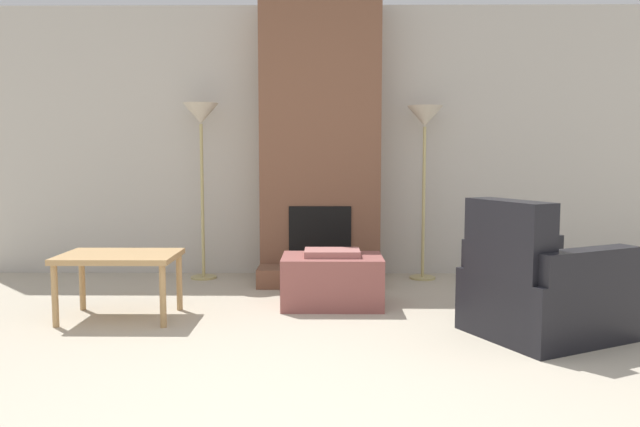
# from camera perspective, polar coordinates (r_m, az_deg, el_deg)

# --- Properties ---
(ground_plane) EXTENTS (24.00, 24.00, 0.00)m
(ground_plane) POSITION_cam_1_polar(r_m,az_deg,el_deg) (3.00, -0.54, -17.75)
(ground_plane) COLOR #B2A893
(wall_back) EXTENTS (6.86, 0.06, 2.60)m
(wall_back) POSITION_cam_1_polar(r_m,az_deg,el_deg) (6.14, 0.04, 6.57)
(wall_back) COLOR #BCB7AD
(wall_back) RESTS_ON ground_plane
(fireplace) EXTENTS (1.11, 0.77, 2.60)m
(fireplace) POSITION_cam_1_polar(r_m,az_deg,el_deg) (5.88, 0.02, 5.99)
(fireplace) COLOR brown
(fireplace) RESTS_ON ground_plane
(ottoman) EXTENTS (0.78, 0.51, 0.44)m
(ottoman) POSITION_cam_1_polar(r_m,az_deg,el_deg) (4.88, 1.12, -6.09)
(ottoman) COLOR #8C4C47
(ottoman) RESTS_ON ground_plane
(armchair) EXTENTS (1.12, 1.08, 0.90)m
(armchair) POSITION_cam_1_polar(r_m,az_deg,el_deg) (4.31, 19.37, -6.87)
(armchair) COLOR black
(armchair) RESTS_ON ground_plane
(side_table) EXTENTS (0.82, 0.56, 0.47)m
(side_table) POSITION_cam_1_polar(r_m,az_deg,el_deg) (4.70, -17.86, -4.19)
(side_table) COLOR tan
(side_table) RESTS_ON ground_plane
(floor_lamp_left) EXTENTS (0.33, 0.33, 1.65)m
(floor_lamp_left) POSITION_cam_1_polar(r_m,az_deg,el_deg) (5.97, -10.82, 7.84)
(floor_lamp_left) COLOR tan
(floor_lamp_left) RESTS_ON ground_plane
(floor_lamp_right) EXTENTS (0.33, 0.33, 1.63)m
(floor_lamp_right) POSITION_cam_1_polar(r_m,az_deg,el_deg) (5.93, 9.55, 7.65)
(floor_lamp_right) COLOR tan
(floor_lamp_right) RESTS_ON ground_plane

